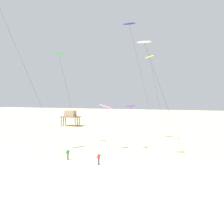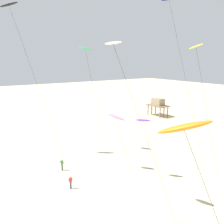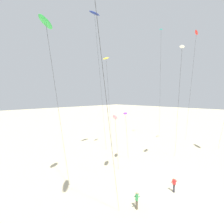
# 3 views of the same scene
# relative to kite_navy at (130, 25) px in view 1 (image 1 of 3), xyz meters

# --- Properties ---
(ground_plane) EXTENTS (260.00, 260.00, 0.00)m
(ground_plane) POSITION_rel_kite_navy_xyz_m (0.38, -13.73, -22.89)
(ground_plane) COLOR beige
(kite_navy) EXTENTS (6.63, 3.69, 23.50)m
(kite_navy) POSITION_rel_kite_navy_xyz_m (0.00, 0.00, 0.00)
(kite_navy) COLOR navy
(kite_navy) RESTS_ON ground
(kite_green) EXTENTS (4.49, 2.92, 17.53)m
(kite_green) POSITION_rel_kite_navy_xyz_m (-11.39, -6.50, -5.94)
(kite_green) COLOR green
(kite_green) RESTS_ON ground
(kite_purple) EXTENTS (3.66, 2.39, 8.00)m
(kite_purple) POSITION_rel_kite_navy_xyz_m (1.39, -5.17, -15.12)
(kite_purple) COLOR purple
(kite_purple) RESTS_ON ground
(kite_yellow) EXTENTS (4.49, 2.48, 17.46)m
(kite_yellow) POSITION_rel_kite_navy_xyz_m (3.74, 1.31, -6.32)
(kite_yellow) COLOR yellow
(kite_yellow) RESTS_ON ground
(kite_white) EXTENTS (7.00, 3.97, 17.08)m
(kite_white) POSITION_rel_kite_navy_xyz_m (4.81, -11.97, -6.31)
(kite_white) COLOR white
(kite_white) RESTS_ON ground
(kite_pink) EXTENTS (3.10, 2.16, 8.33)m
(kite_pink) POSITION_rel_kite_navy_xyz_m (-2.45, -6.69, -15.21)
(kite_pink) COLOR pink
(kite_pink) RESTS_ON ground
(kite_flyer_nearest) EXTENTS (0.73, 0.73, 1.67)m
(kite_flyer_nearest) POSITION_rel_kite_navy_xyz_m (-6.41, -13.22, -22.00)
(kite_flyer_nearest) COLOR #4C4738
(kite_flyer_nearest) RESTS_ON ground
(kite_flyer_middle) EXTENTS (0.61, 0.63, 1.67)m
(kite_flyer_middle) POSITION_rel_kite_navy_xyz_m (-1.13, -14.29, -22.00)
(kite_flyer_middle) COLOR #33333D
(kite_flyer_middle) RESTS_ON ground
(stilt_house) EXTENTS (5.91, 3.62, 4.94)m
(stilt_house) POSITION_rel_kite_navy_xyz_m (-23.61, 22.05, -19.33)
(stilt_house) COLOR #846647
(stilt_house) RESTS_ON ground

